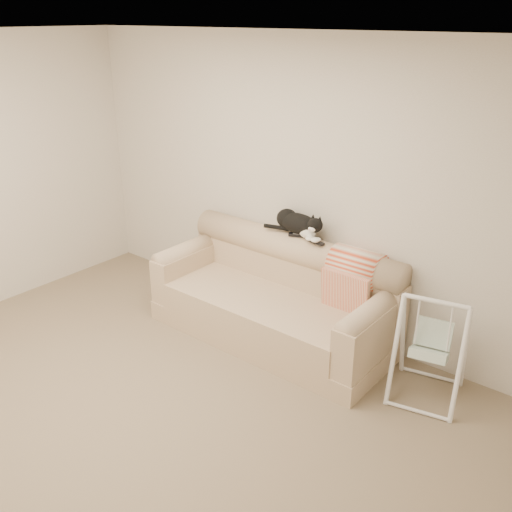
{
  "coord_description": "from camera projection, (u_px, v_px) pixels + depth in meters",
  "views": [
    {
      "loc": [
        2.79,
        -2.04,
        2.72
      ],
      "look_at": [
        0.11,
        1.27,
        0.9
      ],
      "focal_mm": 40.0,
      "sensor_mm": 36.0,
      "label": 1
    }
  ],
  "objects": [
    {
      "name": "throw_blanket",
      "position": [
        355.0,
        272.0,
        4.76
      ],
      "size": [
        0.43,
        0.38,
        0.58
      ],
      "color": "red",
      "rests_on": "sofa"
    },
    {
      "name": "baby_swing",
      "position": [
        430.0,
        348.0,
        4.25
      ],
      "size": [
        0.61,
        0.63,
        0.83
      ],
      "color": "white",
      "rests_on": "ground"
    },
    {
      "name": "remote_b",
      "position": [
        316.0,
        242.0,
        4.89
      ],
      "size": [
        0.18,
        0.08,
        0.02
      ],
      "color": "black",
      "rests_on": "sofa"
    },
    {
      "name": "tuxedo_cat",
      "position": [
        298.0,
        224.0,
        5.02
      ],
      "size": [
        0.61,
        0.25,
        0.24
      ],
      "color": "black",
      "rests_on": "sofa"
    },
    {
      "name": "remote_a",
      "position": [
        299.0,
        235.0,
        5.04
      ],
      "size": [
        0.19,
        0.12,
        0.03
      ],
      "color": "black",
      "rests_on": "sofa"
    },
    {
      "name": "room_shell",
      "position": [
        114.0,
        221.0,
        3.55
      ],
      "size": [
        5.04,
        4.04,
        2.6
      ],
      "color": "beige",
      "rests_on": "ground"
    },
    {
      "name": "ground_plane",
      "position": [
        134.0,
        419.0,
        4.15
      ],
      "size": [
        5.0,
        5.0,
        0.0
      ],
      "primitive_type": "plane",
      "color": "#6D5D4F",
      "rests_on": "ground"
    },
    {
      "name": "sofa",
      "position": [
        276.0,
        299.0,
        5.12
      ],
      "size": [
        2.2,
        0.93,
        0.9
      ],
      "color": "tan",
      "rests_on": "ground"
    }
  ]
}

